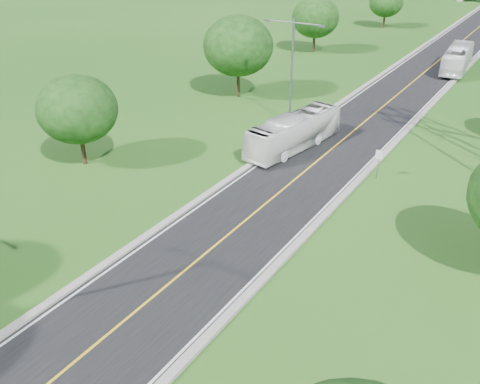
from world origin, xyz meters
name	(u,v)px	position (x,y,z in m)	size (l,w,h in m)	color
ground	(398,95)	(0.00, 60.00, 0.00)	(260.00, 260.00, 0.00)	#1D4D15
road	(413,82)	(0.00, 66.00, 0.03)	(8.00, 150.00, 0.06)	black
curb_left	(379,76)	(-4.25, 66.00, 0.11)	(0.50, 150.00, 0.22)	gray
curb_right	(449,87)	(4.25, 66.00, 0.11)	(0.50, 150.00, 0.22)	gray
speed_limit_sign	(379,159)	(5.20, 37.98, 1.60)	(0.55, 0.09, 2.40)	slate
streetlight_mid_left	(292,63)	(-6.00, 45.00, 5.94)	(5.90, 0.25, 10.00)	slate
tree_lb	(77,109)	(-16.00, 28.00, 4.64)	(6.30, 6.30, 7.33)	black
tree_lc	(238,46)	(-15.00, 50.00, 5.58)	(7.56, 7.56, 8.79)	black
tree_ld	(315,17)	(-17.00, 74.00, 4.95)	(6.72, 6.72, 7.82)	black
tree_le	(386,2)	(-14.50, 98.00, 4.33)	(5.88, 5.88, 6.84)	black
bus_outbound	(457,59)	(3.18, 74.07, 1.64)	(2.65, 11.34, 3.16)	white
bus_inbound	(294,132)	(-2.92, 39.79, 1.57)	(2.53, 10.83, 3.02)	white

